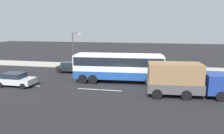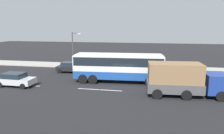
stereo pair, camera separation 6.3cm
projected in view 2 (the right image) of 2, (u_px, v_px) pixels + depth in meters
The scene contains 9 objects.
ground_plane at pixel (125, 84), 24.27m from camera, with size 120.00×120.00×0.00m, color black.
sidewalk_curb at pixel (132, 67), 33.46m from camera, with size 80.00×4.00×0.15m, color #A8A399.
lane_centreline at pixel (135, 92), 21.33m from camera, with size 40.20×0.16×0.01m.
coach_bus at pixel (118, 65), 24.67m from camera, with size 10.76×3.23×3.43m.
cargo_truck at pixel (183, 79), 19.77m from camera, with size 7.66×3.12×3.24m.
car_black_sedan at pixel (72, 67), 30.02m from camera, with size 4.51×1.91×1.54m.
car_silver_hatch at pixel (16, 79), 23.19m from camera, with size 4.20×2.03×1.53m.
pedestrian_near_curb at pixel (136, 62), 32.38m from camera, with size 0.32×0.32×1.71m.
street_lamp at pixel (74, 47), 33.13m from camera, with size 1.54×0.24×5.61m.
Camera 2 is at (2.84, -23.28, 6.74)m, focal length 32.87 mm.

